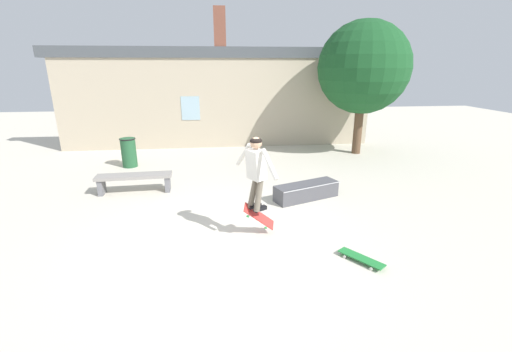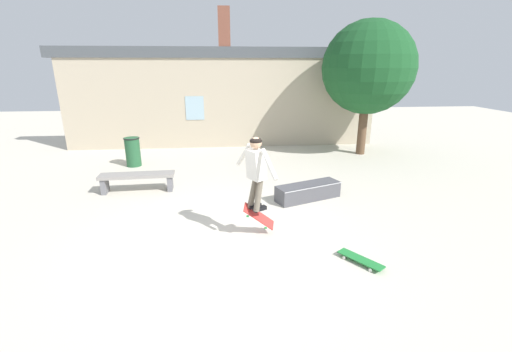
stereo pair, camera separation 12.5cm
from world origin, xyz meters
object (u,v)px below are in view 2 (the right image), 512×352
Objects in this scene: trash_bin at (133,151)px; skateboard_flipping at (259,217)px; skate_ledge at (308,191)px; park_bench at (137,178)px; skater at (256,168)px; skateboard_resting at (361,259)px; tree_right at (368,68)px.

skateboard_flipping is at bearing -55.28° from trash_bin.
skate_ledge is 2.27m from skateboard_flipping.
skateboard_flipping is at bearing -45.84° from park_bench.
park_bench is at bearing 105.67° from skater.
park_bench is 2.49× the size of skateboard_resting.
skater is 1.01m from skateboard_flipping.
park_bench is 4.12m from skater.
park_bench is 2.56m from trash_bin.
tree_right is at bearing 21.73° from park_bench.
tree_right reaches higher than trash_bin.
skateboard_flipping is at bearing 18.11° from skateboard_resting.
skater is (-4.49, -6.13, -1.65)m from tree_right.
park_bench is at bearing -155.60° from tree_right.
skateboard_resting is (-2.83, -7.18, -2.99)m from tree_right.
trash_bin is (-8.02, -0.86, -2.57)m from tree_right.
tree_right is 7.77m from skater.
skateboard_flipping reaches higher than skate_ledge.
skater is at bearing -47.32° from park_bench.
park_bench is (-7.33, -3.32, -2.70)m from tree_right.
tree_right reaches higher than skate_ledge.
skateboard_resting is (0.20, -2.91, -0.13)m from skate_ledge.
trash_bin is at bearing 94.13° from skater.
trash_bin reaches higher than park_bench.
skate_ledge is 2.92m from skateboard_resting.
park_bench is 5.93m from skateboard_resting.
skateboard_flipping is (2.90, -2.72, 0.04)m from park_bench.
park_bench reaches higher than skate_ledge.
skater is at bearing -145.01° from skateboard_flipping.
trash_bin is 8.19m from skateboard_resting.
park_bench is at bearing 122.32° from skateboard_flipping.
skate_ledge is 2.73× the size of skateboard_flipping.
tree_right reaches higher than skateboard_resting.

